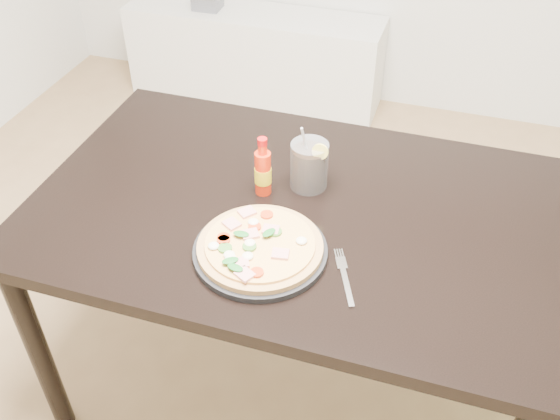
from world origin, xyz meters
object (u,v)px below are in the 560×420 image
(pizza, at_px, (259,245))
(fork, at_px, (344,275))
(dining_table, at_px, (293,229))
(plate, at_px, (260,251))
(cola_cup, at_px, (309,166))
(media_console, at_px, (254,56))
(hot_sauce_bottle, at_px, (263,172))

(pizza, height_order, fork, pizza)
(dining_table, bearing_deg, pizza, -97.60)
(plate, xyz_separation_m, fork, (0.21, -0.01, -0.01))
(cola_cup, bearing_deg, dining_table, -97.72)
(fork, xyz_separation_m, media_console, (-0.94, 1.99, -0.50))
(fork, distance_m, media_console, 2.25)
(cola_cup, distance_m, media_console, 1.92)
(hot_sauce_bottle, xyz_separation_m, media_console, (-0.65, 1.74, -0.57))
(hot_sauce_bottle, xyz_separation_m, fork, (0.28, -0.25, -0.07))
(cola_cup, bearing_deg, pizza, -97.64)
(cola_cup, height_order, fork, cola_cup)
(media_console, bearing_deg, hot_sauce_bottle, -69.41)
(pizza, distance_m, hot_sauce_bottle, 0.25)
(plate, height_order, hot_sauce_bottle, hot_sauce_bottle)
(dining_table, height_order, hot_sauce_bottle, hot_sauce_bottle)
(dining_table, distance_m, cola_cup, 0.18)
(hot_sauce_bottle, xyz_separation_m, cola_cup, (0.11, 0.07, -0.00))
(hot_sauce_bottle, height_order, fork, hot_sauce_bottle)
(plate, bearing_deg, cola_cup, 82.79)
(pizza, height_order, cola_cup, cola_cup)
(plate, distance_m, hot_sauce_bottle, 0.25)
(cola_cup, bearing_deg, media_console, 114.54)
(fork, bearing_deg, pizza, 154.32)
(cola_cup, bearing_deg, fork, -60.86)
(plate, height_order, cola_cup, cola_cup)
(fork, bearing_deg, plate, 153.93)
(plate, distance_m, cola_cup, 0.31)
(pizza, relative_size, cola_cup, 1.59)
(hot_sauce_bottle, bearing_deg, fork, -40.83)
(pizza, relative_size, fork, 1.71)
(pizza, distance_m, fork, 0.22)
(dining_table, bearing_deg, fork, -48.64)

